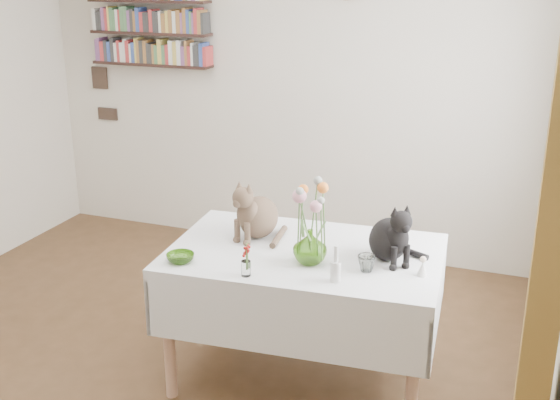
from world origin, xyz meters
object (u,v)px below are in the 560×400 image
at_px(black_cat, 389,228).
at_px(tabby_cat, 259,206).
at_px(bookshelf_unit, 149,6).
at_px(dining_table, 304,283).
at_px(flower_vase, 310,246).

bearing_deg(black_cat, tabby_cat, 136.50).
xyz_separation_m(tabby_cat, bookshelf_unit, (-1.54, 1.56, 0.92)).
relative_size(dining_table, tabby_cat, 4.32).
height_order(black_cat, flower_vase, black_cat).
bearing_deg(bookshelf_unit, tabby_cat, -45.42).
xyz_separation_m(black_cat, bookshelf_unit, (-2.27, 1.62, 0.93)).
bearing_deg(flower_vase, tabby_cat, 146.50).
relative_size(tabby_cat, flower_vase, 1.92).
distance_m(dining_table, black_cat, 0.55).
relative_size(dining_table, black_cat, 4.53).
relative_size(black_cat, flower_vase, 1.83).
distance_m(dining_table, tabby_cat, 0.48).
distance_m(flower_vase, bookshelf_unit, 2.82).
xyz_separation_m(dining_table, bookshelf_unit, (-1.85, 1.68, 1.28)).
xyz_separation_m(tabby_cat, black_cat, (0.73, -0.06, -0.01)).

